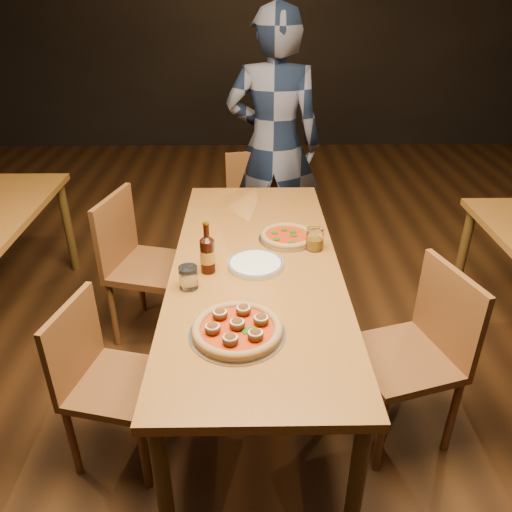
{
  "coord_description": "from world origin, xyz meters",
  "views": [
    {
      "loc": [
        -0.03,
        -2.08,
        1.95
      ],
      "look_at": [
        0.0,
        -0.05,
        0.82
      ],
      "focal_mm": 35.0,
      "sensor_mm": 36.0,
      "label": 1
    }
  ],
  "objects_px": {
    "chair_end": "(261,217)",
    "pizza_meatball": "(237,329)",
    "water_glass": "(188,277)",
    "diner": "(274,146)",
    "amber_glass": "(315,239)",
    "chair_main_sw": "(152,267)",
    "table_main": "(256,276)",
    "pizza_margherita": "(287,236)",
    "chair_main_nw": "(118,383)",
    "plate_stack": "(255,264)",
    "beer_bottle": "(208,255)",
    "chair_main_e": "(403,357)"
  },
  "relations": [
    {
      "from": "chair_end",
      "to": "pizza_margherita",
      "type": "xyz_separation_m",
      "value": [
        0.12,
        -0.92,
        0.31
      ]
    },
    {
      "from": "chair_main_sw",
      "to": "plate_stack",
      "type": "height_order",
      "value": "chair_main_sw"
    },
    {
      "from": "chair_main_e",
      "to": "plate_stack",
      "type": "xyz_separation_m",
      "value": [
        -0.66,
        0.32,
        0.31
      ]
    },
    {
      "from": "water_glass",
      "to": "table_main",
      "type": "bearing_deg",
      "value": 34.54
    },
    {
      "from": "diner",
      "to": "pizza_margherita",
      "type": "bearing_deg",
      "value": 95.61
    },
    {
      "from": "table_main",
      "to": "chair_main_sw",
      "type": "distance_m",
      "value": 0.79
    },
    {
      "from": "chair_main_e",
      "to": "pizza_meatball",
      "type": "bearing_deg",
      "value": -91.4
    },
    {
      "from": "chair_end",
      "to": "pizza_meatball",
      "type": "distance_m",
      "value": 1.75
    },
    {
      "from": "chair_main_e",
      "to": "plate_stack",
      "type": "bearing_deg",
      "value": -132.01
    },
    {
      "from": "water_glass",
      "to": "beer_bottle",
      "type": "bearing_deg",
      "value": 60.86
    },
    {
      "from": "chair_main_e",
      "to": "plate_stack",
      "type": "distance_m",
      "value": 0.8
    },
    {
      "from": "beer_bottle",
      "to": "diner",
      "type": "relative_size",
      "value": 0.13
    },
    {
      "from": "pizza_meatball",
      "to": "diner",
      "type": "bearing_deg",
      "value": 83.22
    },
    {
      "from": "chair_main_sw",
      "to": "water_glass",
      "type": "height_order",
      "value": "chair_main_sw"
    },
    {
      "from": "chair_main_sw",
      "to": "diner",
      "type": "height_order",
      "value": "diner"
    },
    {
      "from": "table_main",
      "to": "chair_main_e",
      "type": "xyz_separation_m",
      "value": [
        0.66,
        -0.35,
        -0.22
      ]
    },
    {
      "from": "chair_main_sw",
      "to": "pizza_meatball",
      "type": "distance_m",
      "value": 1.18
    },
    {
      "from": "table_main",
      "to": "plate_stack",
      "type": "height_order",
      "value": "plate_stack"
    },
    {
      "from": "chair_end",
      "to": "amber_glass",
      "type": "height_order",
      "value": "chair_end"
    },
    {
      "from": "chair_main_sw",
      "to": "chair_main_e",
      "type": "distance_m",
      "value": 1.5
    },
    {
      "from": "water_glass",
      "to": "amber_glass",
      "type": "height_order",
      "value": "amber_glass"
    },
    {
      "from": "beer_bottle",
      "to": "amber_glass",
      "type": "xyz_separation_m",
      "value": [
        0.52,
        0.22,
        -0.03
      ]
    },
    {
      "from": "diner",
      "to": "plate_stack",
      "type": "bearing_deg",
      "value": 88.46
    },
    {
      "from": "pizza_meatball",
      "to": "pizza_margherita",
      "type": "bearing_deg",
      "value": 72.66
    },
    {
      "from": "chair_main_e",
      "to": "amber_glass",
      "type": "height_order",
      "value": "chair_main_e"
    },
    {
      "from": "chair_main_nw",
      "to": "diner",
      "type": "bearing_deg",
      "value": -9.04
    },
    {
      "from": "chair_main_sw",
      "to": "amber_glass",
      "type": "height_order",
      "value": "chair_main_sw"
    },
    {
      "from": "chair_main_sw",
      "to": "pizza_margherita",
      "type": "bearing_deg",
      "value": -91.05
    },
    {
      "from": "plate_stack",
      "to": "water_glass",
      "type": "xyz_separation_m",
      "value": [
        -0.3,
        -0.18,
        0.04
      ]
    },
    {
      "from": "chair_end",
      "to": "plate_stack",
      "type": "relative_size",
      "value": 3.54
    },
    {
      "from": "chair_main_nw",
      "to": "diner",
      "type": "distance_m",
      "value": 2.03
    },
    {
      "from": "chair_end",
      "to": "diner",
      "type": "xyz_separation_m",
      "value": [
        0.09,
        0.2,
        0.46
      ]
    },
    {
      "from": "chair_main_nw",
      "to": "plate_stack",
      "type": "xyz_separation_m",
      "value": [
        0.6,
        0.42,
        0.35
      ]
    },
    {
      "from": "chair_end",
      "to": "diner",
      "type": "bearing_deg",
      "value": 53.8
    },
    {
      "from": "water_glass",
      "to": "diner",
      "type": "xyz_separation_m",
      "value": [
        0.45,
        1.58,
        0.12
      ]
    },
    {
      "from": "chair_main_sw",
      "to": "chair_main_e",
      "type": "xyz_separation_m",
      "value": [
        1.27,
        -0.81,
        -0.01
      ]
    },
    {
      "from": "table_main",
      "to": "amber_glass",
      "type": "xyz_separation_m",
      "value": [
        0.3,
        0.15,
        0.13
      ]
    },
    {
      "from": "beer_bottle",
      "to": "chair_end",
      "type": "bearing_deg",
      "value": 77.44
    },
    {
      "from": "pizza_meatball",
      "to": "pizza_margherita",
      "type": "xyz_separation_m",
      "value": [
        0.25,
        0.79,
        -0.01
      ]
    },
    {
      "from": "beer_bottle",
      "to": "amber_glass",
      "type": "bearing_deg",
      "value": 22.6
    },
    {
      "from": "pizza_meatball",
      "to": "pizza_margherita",
      "type": "relative_size",
      "value": 1.25
    },
    {
      "from": "chair_main_nw",
      "to": "amber_glass",
      "type": "xyz_separation_m",
      "value": [
        0.9,
        0.6,
        0.39
      ]
    },
    {
      "from": "chair_main_nw",
      "to": "water_glass",
      "type": "xyz_separation_m",
      "value": [
        0.3,
        0.24,
        0.39
      ]
    },
    {
      "from": "amber_glass",
      "to": "chair_main_sw",
      "type": "bearing_deg",
      "value": 160.67
    },
    {
      "from": "pizza_margherita",
      "to": "plate_stack",
      "type": "relative_size",
      "value": 1.15
    },
    {
      "from": "chair_end",
      "to": "chair_main_e",
      "type": "bearing_deg",
      "value": -78.97
    },
    {
      "from": "plate_stack",
      "to": "amber_glass",
      "type": "xyz_separation_m",
      "value": [
        0.3,
        0.18,
        0.04
      ]
    },
    {
      "from": "table_main",
      "to": "amber_glass",
      "type": "distance_m",
      "value": 0.36
    },
    {
      "from": "plate_stack",
      "to": "diner",
      "type": "bearing_deg",
      "value": 83.88
    },
    {
      "from": "chair_main_nw",
      "to": "water_glass",
      "type": "relative_size",
      "value": 7.96
    }
  ]
}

